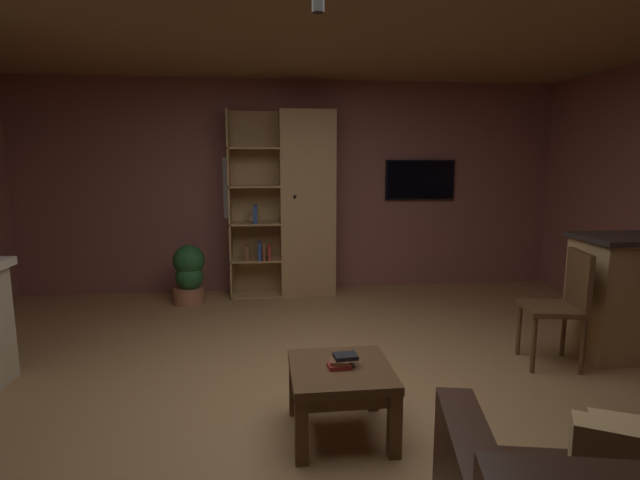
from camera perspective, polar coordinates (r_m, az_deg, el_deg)
name	(u,v)px	position (r m, az deg, el deg)	size (l,w,h in m)	color
floor	(327,406)	(3.52, 0.81, -18.36)	(6.57, 6.11, 0.02)	#A37A4C
wall_back	(294,187)	(6.20, -2.95, 6.05)	(6.69, 0.06, 2.55)	#8E544C
window_pane_back	(256,188)	(6.16, -7.29, 5.93)	(0.79, 0.01, 0.73)	white
bookshelf_cabinet	(300,205)	(5.95, -2.27, 3.96)	(1.24, 0.41, 2.17)	tan
coffee_table	(341,381)	(3.06, 2.39, -15.73)	(0.59, 0.62, 0.42)	brown
table_book_0	(339,366)	(3.00, 2.21, -14.14)	(0.13, 0.09, 0.03)	#B22D2D
table_book_1	(340,362)	(2.99, 2.25, -13.71)	(0.11, 0.08, 0.02)	brown
table_book_2	(345,356)	(3.01, 2.92, -13.08)	(0.13, 0.10, 0.02)	black
dining_chair	(563,300)	(4.37, 25.92, -6.18)	(0.49, 0.49, 0.92)	brown
potted_floor_plant	(189,273)	(5.82, -14.70, -3.71)	(0.36, 0.35, 0.67)	#B77051
wall_mounted_tv	(420,180)	(6.44, 11.31, 6.73)	(0.88, 0.06, 0.49)	black
track_light_spot_1	(318,4)	(3.10, -0.21, 25.28)	(0.07, 0.07, 0.09)	black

